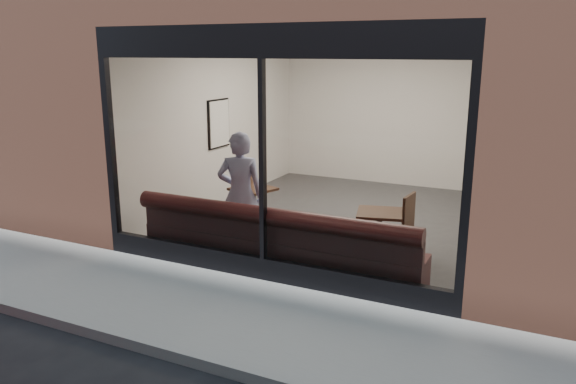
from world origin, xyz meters
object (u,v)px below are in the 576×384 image
at_px(banquette, 278,253).
at_px(cafe_table_left, 253,189).
at_px(cafe_chair_right, 394,241).
at_px(cafe_chair_left, 239,214).
at_px(person, 240,194).
at_px(cafe_table_right, 380,213).

xyz_separation_m(banquette, cafe_table_left, (-1.05, 1.21, 0.52)).
height_order(banquette, cafe_chair_right, banquette).
bearing_deg(cafe_chair_left, banquette, 116.91).
bearing_deg(cafe_chair_right, cafe_chair_left, 0.48).
bearing_deg(cafe_table_left, cafe_chair_left, 157.46).
distance_m(person, cafe_chair_left, 1.43).
bearing_deg(cafe_chair_right, person, 27.97).
height_order(banquette, cafe_table_left, cafe_table_left).
relative_size(banquette, cafe_table_right, 6.63).
bearing_deg(person, cafe_table_left, -91.82).
bearing_deg(cafe_table_left, cafe_chair_right, -1.53).
distance_m(cafe_table_right, cafe_chair_left, 2.69).
bearing_deg(person, cafe_chair_right, -177.74).
height_order(cafe_chair_left, cafe_chair_right, same).
distance_m(cafe_table_left, cafe_chair_right, 2.40).
bearing_deg(cafe_table_left, banquette, -48.99).
bearing_deg(cafe_table_right, banquette, -146.73).
distance_m(person, cafe_table_right, 1.97).
height_order(banquette, cafe_chair_left, banquette).
xyz_separation_m(cafe_table_left, cafe_chair_right, (2.35, -0.06, -0.50)).
bearing_deg(cafe_chair_left, person, 102.86).
bearing_deg(person, cafe_table_right, 173.47).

